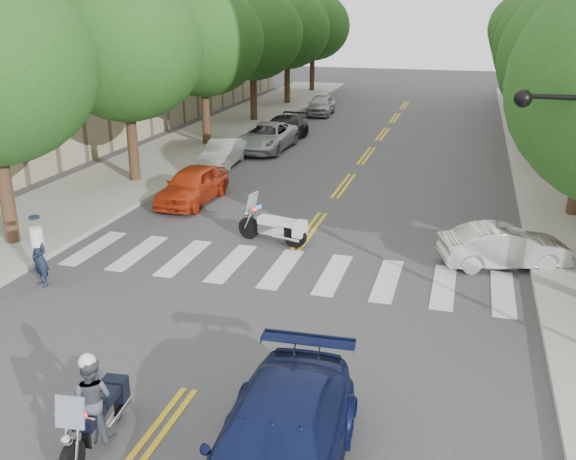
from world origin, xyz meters
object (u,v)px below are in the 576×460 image
at_px(motorcycle_police, 94,404).
at_px(motorcycle_parked, 278,228).
at_px(officer_standing, 40,258).
at_px(convertible, 504,247).
at_px(sedan_blue, 277,451).

xyz_separation_m(motorcycle_police, motorcycle_parked, (0.16, 10.44, -0.26)).
distance_m(motorcycle_parked, officer_standing, 7.20).
relative_size(convertible, sedan_blue, 0.72).
distance_m(motorcycle_parked, convertible, 6.94).
distance_m(motorcycle_police, sedan_blue, 3.37).
relative_size(officer_standing, convertible, 0.43).
bearing_deg(motorcycle_police, motorcycle_parked, -96.86).
bearing_deg(motorcycle_police, sedan_blue, 169.96).
bearing_deg(convertible, officer_standing, 93.36).
xyz_separation_m(motorcycle_parked, sedan_blue, (3.19, -10.68, 0.20)).
height_order(officer_standing, convertible, officer_standing).
bearing_deg(officer_standing, convertible, 45.85).
distance_m(motorcycle_parked, sedan_blue, 11.15).
distance_m(officer_standing, sedan_blue, 10.28).
relative_size(motorcycle_police, officer_standing, 1.39).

